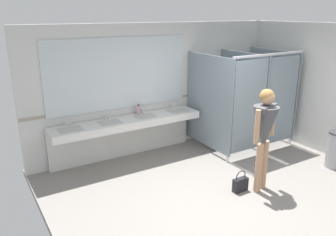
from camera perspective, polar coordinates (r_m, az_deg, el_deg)
ground_plane at (r=5.81m, az=12.15°, el=-12.60°), size 5.82×5.49×0.10m
wall_back at (r=7.21m, az=-0.87°, el=5.37°), size 5.82×0.12×2.63m
wall_back_tile_band at (r=7.22m, az=-0.61°, el=3.24°), size 5.82×0.01×0.06m
vanity_counter at (r=6.71m, az=-7.03°, el=-1.78°), size 3.00×0.57×0.96m
mirror_panel at (r=6.63m, az=-8.12°, el=7.39°), size 2.90×0.02×1.37m
bathroom_stalls at (r=7.39m, az=13.31°, el=3.32°), size 1.89×1.46×2.06m
trash_bin at (r=7.12m, az=26.49°, el=-4.81°), size 0.34×0.34×0.70m
person_standing at (r=5.52m, az=15.99°, el=-1.58°), size 0.57×0.50×1.70m
handbag at (r=5.76m, az=12.10°, el=-10.83°), size 0.26×0.10×0.37m
soap_dispenser at (r=6.82m, az=-4.99°, el=1.36°), size 0.07×0.07×0.21m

